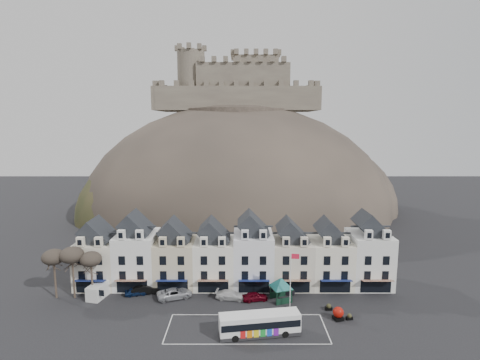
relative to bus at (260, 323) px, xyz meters
name	(u,v)px	position (x,y,z in m)	size (l,w,h in m)	color
ground	(232,333)	(-3.72, 0.30, -1.70)	(300.00, 300.00, 0.00)	black
coach_bay_markings	(247,328)	(-1.72, 1.55, -1.70)	(22.00, 7.50, 0.01)	silver
townhouse_terrace	(235,255)	(-3.58, 16.27, 3.60)	(54.40, 9.35, 11.80)	#EDE5CD
castle_hill	(241,212)	(-2.47, 69.26, -1.59)	(100.00, 76.00, 68.00)	#332D27
castle	(238,85)	(-3.21, 76.24, 38.50)	(50.20, 22.20, 22.00)	brown
tree_left_far	(53,257)	(-32.72, 10.80, 5.20)	(3.61, 3.61, 8.24)	#3B2D25
tree_left_mid	(72,255)	(-29.72, 10.80, 5.54)	(3.78, 3.78, 8.64)	#3B2D25
tree_left_near	(91,259)	(-26.72, 10.80, 4.86)	(3.43, 3.43, 7.84)	#3B2D25
bus	(260,323)	(0.00, 0.00, 0.00)	(11.14, 4.14, 3.07)	#262628
bus_shelter	(281,283)	(3.94, 9.80, 1.34)	(5.84, 5.84, 3.91)	black
red_buoy	(338,313)	(11.63, 3.90, -0.71)	(1.61, 1.61, 1.94)	black
flagpole	(291,276)	(5.18, 7.34, 3.48)	(1.31, 0.25, 9.07)	silver
white_van	(100,289)	(-25.75, 11.44, -0.56)	(3.23, 5.35, 2.28)	silver
planter_west	(349,317)	(13.28, 3.90, -1.25)	(1.01, 0.66, 0.94)	black
planter_east	(329,307)	(10.93, 6.68, -1.20)	(1.08, 0.73, 1.04)	black
car_navy	(136,292)	(-19.91, 11.75, -1.07)	(1.48, 3.67, 1.25)	#0E2048
car_black	(146,289)	(-18.47, 12.30, -0.91)	(1.66, 4.77, 1.57)	black
car_silver	(175,293)	(-13.32, 10.69, -0.90)	(2.63, 5.62, 1.59)	#A9AAB1
car_white	(231,295)	(-4.12, 10.30, -0.98)	(2.01, 4.94, 1.43)	silver
car_maroon	(255,296)	(-0.23, 9.80, -1.00)	(1.66, 4.12, 1.40)	#4E040F
car_charcoal	(282,290)	(4.38, 12.30, -0.99)	(1.50, 4.30, 1.42)	black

